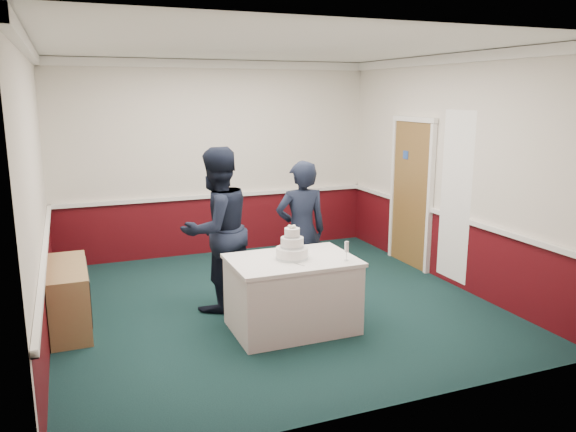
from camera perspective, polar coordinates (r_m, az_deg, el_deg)
name	(u,v)px	position (r m, az deg, el deg)	size (l,w,h in m)	color
ground	(272,304)	(6.89, -1.60, -8.91)	(5.00, 5.00, 0.00)	#143131
room_shell	(261,137)	(7.05, -2.81, 8.00)	(5.00, 5.00, 3.00)	silver
sideboard	(69,297)	(6.55, -21.32, -7.66)	(0.41, 1.20, 0.70)	#9D7D4C
cake_table	(292,293)	(6.08, 0.41, -7.85)	(1.32, 0.92, 0.79)	white
wedding_cake	(292,248)	(5.92, 0.42, -3.31)	(0.35, 0.35, 0.36)	white
cake_knife	(297,264)	(5.76, 0.89, -4.87)	(0.01, 0.22, 0.01)	silver
champagne_flute	(347,248)	(5.87, 5.98, -3.24)	(0.05, 0.05, 0.21)	silver
person_man	(217,230)	(6.55, -7.25, -1.37)	(0.93, 0.72, 1.91)	black
person_woman	(301,232)	(6.79, 1.35, -1.60)	(0.63, 0.41, 1.73)	black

